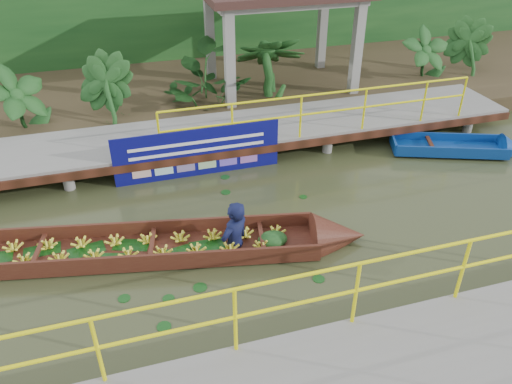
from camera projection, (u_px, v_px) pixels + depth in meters
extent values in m
plane|color=#2B3319|center=(237.00, 237.00, 9.28)|extent=(80.00, 80.00, 0.00)
cube|color=#352B1A|center=(174.00, 88.00, 15.24)|extent=(30.00, 8.00, 0.45)
cube|color=gray|center=(199.00, 135.00, 11.85)|extent=(16.00, 2.00, 0.15)
cube|color=black|center=(208.00, 157.00, 11.08)|extent=(16.00, 0.12, 0.18)
cylinder|color=#FFF50D|center=(325.00, 94.00, 11.18)|extent=(7.50, 0.05, 0.05)
cylinder|color=#FFF50D|center=(323.00, 112.00, 11.42)|extent=(7.50, 0.05, 0.05)
cylinder|color=#FFF50D|center=(323.00, 114.00, 11.45)|extent=(0.05, 0.05, 1.00)
cylinder|color=gray|center=(18.00, 187.00, 10.38)|extent=(0.24, 0.24, 0.55)
cylinder|color=gray|center=(25.00, 153.00, 11.68)|extent=(0.24, 0.24, 0.55)
cylinder|color=gray|center=(116.00, 173.00, 10.87)|extent=(0.24, 0.24, 0.55)
cylinder|color=gray|center=(112.00, 142.00, 12.16)|extent=(0.24, 0.24, 0.55)
cylinder|color=gray|center=(206.00, 160.00, 11.35)|extent=(0.24, 0.24, 0.55)
cylinder|color=gray|center=(193.00, 132.00, 12.65)|extent=(0.24, 0.24, 0.55)
cylinder|color=gray|center=(289.00, 149.00, 11.84)|extent=(0.24, 0.24, 0.55)
cylinder|color=gray|center=(268.00, 122.00, 13.14)|extent=(0.24, 0.24, 0.55)
cylinder|color=gray|center=(365.00, 138.00, 12.33)|extent=(0.24, 0.24, 0.55)
cylinder|color=gray|center=(338.00, 114.00, 13.62)|extent=(0.24, 0.24, 0.55)
cylinder|color=gray|center=(435.00, 128.00, 12.81)|extent=(0.24, 0.24, 0.55)
cylinder|color=gray|center=(402.00, 105.00, 14.11)|extent=(0.24, 0.24, 0.55)
cylinder|color=gray|center=(206.00, 160.00, 11.35)|extent=(0.24, 0.24, 0.55)
cylinder|color=#FFF50D|center=(375.00, 260.00, 6.17)|extent=(10.00, 0.05, 0.05)
cylinder|color=#FFF50D|center=(370.00, 287.00, 6.41)|extent=(10.00, 0.05, 0.05)
cylinder|color=#FFF50D|center=(370.00, 290.00, 6.44)|extent=(0.05, 0.05, 1.00)
cube|color=gray|center=(230.00, 64.00, 12.86)|extent=(0.25, 0.25, 2.80)
cube|color=gray|center=(356.00, 53.00, 13.73)|extent=(0.25, 0.25, 2.80)
cube|color=gray|center=(210.00, 40.00, 14.80)|extent=(0.25, 0.25, 2.80)
cube|color=gray|center=(322.00, 31.00, 15.68)|extent=(0.25, 0.25, 2.80)
cube|color=#133E16|center=(157.00, 11.00, 16.33)|extent=(30.00, 0.80, 4.00)
cube|color=#3D1710|center=(97.00, 254.00, 8.77)|extent=(7.82, 2.48, 0.06)
cube|color=#3D1710|center=(100.00, 231.00, 9.11)|extent=(7.64, 1.58, 0.33)
cube|color=#3D1710|center=(91.00, 266.00, 8.29)|extent=(7.64, 1.58, 0.33)
cone|color=#3D1710|center=(339.00, 236.00, 9.08)|extent=(1.14, 1.11, 0.93)
ellipsoid|color=#133E16|center=(272.00, 239.00, 8.97)|extent=(0.62, 0.53, 0.25)
imported|color=#0E1234|center=(234.00, 203.00, 8.48)|extent=(0.77, 0.70, 1.77)
cube|color=navy|center=(448.00, 149.00, 12.12)|extent=(2.76, 1.68, 0.09)
cube|color=navy|center=(445.00, 138.00, 12.40)|extent=(2.50, 0.99, 0.26)
cube|color=navy|center=(453.00, 153.00, 11.73)|extent=(2.50, 0.99, 0.26)
cube|color=navy|center=(393.00, 143.00, 12.15)|extent=(0.33, 0.76, 0.26)
cone|color=navy|center=(512.00, 149.00, 12.01)|extent=(0.76, 0.88, 0.74)
cube|color=black|center=(430.00, 143.00, 12.07)|extent=(0.36, 0.77, 0.04)
cube|color=#0C0C60|center=(198.00, 153.00, 10.95)|extent=(3.68, 0.03, 1.15)
cube|color=white|center=(198.00, 142.00, 10.79)|extent=(2.99, 0.01, 0.07)
cube|color=white|center=(198.00, 151.00, 10.89)|extent=(2.99, 0.01, 0.07)
imported|color=#133E16|center=(18.00, 99.00, 11.98)|extent=(1.17, 1.17, 1.46)
imported|color=#133E16|center=(104.00, 90.00, 12.46)|extent=(1.17, 1.17, 1.46)
imported|color=#133E16|center=(202.00, 80.00, 13.07)|extent=(1.17, 1.17, 1.46)
imported|color=#133E16|center=(275.00, 73.00, 13.56)|extent=(1.17, 1.17, 1.46)
imported|color=#133E16|center=(435.00, 57.00, 14.77)|extent=(1.17, 1.17, 1.46)
imported|color=#133E16|center=(477.00, 53.00, 15.14)|extent=(1.17, 1.17, 1.46)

